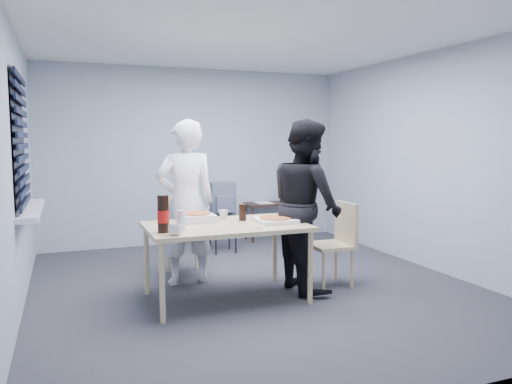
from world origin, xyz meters
name	(u,v)px	position (x,y,z in m)	size (l,w,h in m)	color
room	(24,152)	(-2.20, 0.40, 1.44)	(5.00, 5.00, 5.00)	#2C2C30
dining_table	(226,230)	(-0.40, -0.26, 0.68)	(1.53, 0.97, 0.74)	tan
chair_far	(184,229)	(-0.57, 0.84, 0.51)	(0.42, 0.42, 0.89)	tan
chair_right	(337,238)	(0.86, -0.22, 0.51)	(0.42, 0.42, 0.89)	tan
person_white	(186,203)	(-0.64, 0.41, 0.89)	(0.65, 0.42, 1.77)	white
person_black	(306,205)	(0.48, -0.22, 0.89)	(0.86, 0.47, 1.77)	black
side_table	(273,208)	(1.17, 2.28, 0.50)	(0.87, 0.38, 0.58)	#342119
stool	(223,224)	(0.17, 1.70, 0.40)	(0.36, 0.36, 0.51)	black
backpack	(223,200)	(0.17, 1.69, 0.73)	(0.34, 0.25, 0.47)	slate
pizza_box_a	(196,217)	(-0.63, 0.01, 0.78)	(0.34, 0.34, 0.09)	white
pizza_box_b	(275,220)	(0.09, -0.33, 0.77)	(0.37, 0.37, 0.05)	white
mug_a	(175,230)	(-0.98, -0.63, 0.79)	(0.12, 0.12, 0.10)	silver
mug_b	(223,214)	(-0.33, 0.06, 0.79)	(0.10, 0.10, 0.09)	silver
cola_glass	(243,212)	(-0.18, -0.11, 0.83)	(0.08, 0.08, 0.17)	black
soda_bottle	(163,215)	(-1.05, -0.47, 0.90)	(0.10, 0.10, 0.33)	black
plastic_cups	(181,220)	(-0.88, -0.43, 0.84)	(0.08, 0.08, 0.18)	silver
rubber_band	(259,229)	(-0.19, -0.60, 0.74)	(0.05, 0.05, 0.00)	red
papers	(264,203)	(1.02, 2.30, 0.58)	(0.24, 0.32, 0.01)	white
black_box	(285,200)	(1.39, 2.29, 0.61)	(0.14, 0.10, 0.06)	black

